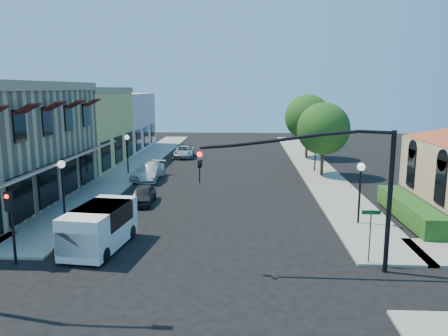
{
  "coord_description": "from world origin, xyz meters",
  "views": [
    {
      "loc": [
        2.07,
        -16.17,
        7.65
      ],
      "look_at": [
        0.7,
        11.38,
        2.6
      ],
      "focal_mm": 35.0,
      "sensor_mm": 36.0,
      "label": 1
    }
  ],
  "objects_px": {
    "street_tree_a": "(323,129)",
    "lamppost_left_near": "(62,175)",
    "lamppost_right_far": "(316,143)",
    "white_van": "(99,225)",
    "parked_car_d": "(184,152)",
    "street_name_sign": "(370,228)",
    "street_tree_b": "(308,117)",
    "lamppost_right_near": "(361,178)",
    "secondary_signal": "(10,214)",
    "parked_car_c": "(148,171)",
    "parked_car_b": "(150,174)",
    "signal_mast_arm": "(338,177)",
    "parked_car_a": "(143,195)",
    "lamppost_left_far": "(127,144)"
  },
  "relations": [
    {
      "from": "parked_car_d",
      "to": "street_name_sign",
      "type": "bearing_deg",
      "value": -71.06
    },
    {
      "from": "lamppost_left_far",
      "to": "parked_car_d",
      "type": "xyz_separation_m",
      "value": [
        3.7,
        10.0,
        -2.1
      ]
    },
    {
      "from": "street_tree_b",
      "to": "lamppost_right_near",
      "type": "bearing_deg",
      "value": -90.72
    },
    {
      "from": "street_tree_a",
      "to": "parked_car_b",
      "type": "distance_m",
      "value": 15.39
    },
    {
      "from": "lamppost_left_near",
      "to": "parked_car_c",
      "type": "xyz_separation_m",
      "value": [
        2.3,
        12.0,
        -2.05
      ]
    },
    {
      "from": "lamppost_left_far",
      "to": "lamppost_right_far",
      "type": "height_order",
      "value": "same"
    },
    {
      "from": "parked_car_c",
      "to": "parked_car_a",
      "type": "bearing_deg",
      "value": -72.41
    },
    {
      "from": "street_tree_a",
      "to": "parked_car_c",
      "type": "distance_m",
      "value": 15.53
    },
    {
      "from": "signal_mast_arm",
      "to": "parked_car_b",
      "type": "distance_m",
      "value": 21.35
    },
    {
      "from": "lamppost_right_far",
      "to": "parked_car_a",
      "type": "distance_m",
      "value": 18.04
    },
    {
      "from": "parked_car_a",
      "to": "parked_car_d",
      "type": "xyz_separation_m",
      "value": [
        0.0,
        20.0,
        0.02
      ]
    },
    {
      "from": "lamppost_right_near",
      "to": "parked_car_a",
      "type": "xyz_separation_m",
      "value": [
        -13.3,
        4.0,
        -2.12
      ]
    },
    {
      "from": "signal_mast_arm",
      "to": "parked_car_a",
      "type": "xyz_separation_m",
      "value": [
        -10.66,
        10.5,
        -3.47
      ]
    },
    {
      "from": "lamppost_right_far",
      "to": "parked_car_d",
      "type": "xyz_separation_m",
      "value": [
        -13.3,
        8.0,
        -2.1
      ]
    },
    {
      "from": "white_van",
      "to": "parked_car_c",
      "type": "height_order",
      "value": "white_van"
    },
    {
      "from": "secondary_signal",
      "to": "lamppost_right_near",
      "type": "relative_size",
      "value": 0.93
    },
    {
      "from": "signal_mast_arm",
      "to": "parked_car_a",
      "type": "bearing_deg",
      "value": 135.41
    },
    {
      "from": "street_name_sign",
      "to": "lamppost_left_near",
      "type": "xyz_separation_m",
      "value": [
        -16.0,
        5.8,
        1.04
      ]
    },
    {
      "from": "lamppost_right_near",
      "to": "lamppost_right_far",
      "type": "relative_size",
      "value": 1.0
    },
    {
      "from": "signal_mast_arm",
      "to": "lamppost_left_near",
      "type": "relative_size",
      "value": 2.24
    },
    {
      "from": "street_tree_a",
      "to": "lamppost_left_near",
      "type": "bearing_deg",
      "value": -141.02
    },
    {
      "from": "street_name_sign",
      "to": "lamppost_right_far",
      "type": "distance_m",
      "value": 21.85
    },
    {
      "from": "street_tree_b",
      "to": "parked_car_b",
      "type": "bearing_deg",
      "value": -138.46
    },
    {
      "from": "lamppost_right_far",
      "to": "white_van",
      "type": "relative_size",
      "value": 0.73
    },
    {
      "from": "secondary_signal",
      "to": "parked_car_d",
      "type": "bearing_deg",
      "value": 84.03
    },
    {
      "from": "street_name_sign",
      "to": "lamppost_left_far",
      "type": "xyz_separation_m",
      "value": [
        -16.0,
        19.8,
        1.04
      ]
    },
    {
      "from": "street_tree_b",
      "to": "lamppost_right_near",
      "type": "distance_m",
      "value": 24.07
    },
    {
      "from": "parked_car_b",
      "to": "lamppost_right_near",
      "type": "bearing_deg",
      "value": -42.05
    },
    {
      "from": "secondary_signal",
      "to": "parked_car_c",
      "type": "distance_m",
      "value": 18.75
    },
    {
      "from": "signal_mast_arm",
      "to": "lamppost_right_near",
      "type": "bearing_deg",
      "value": 67.88
    },
    {
      "from": "secondary_signal",
      "to": "parked_car_c",
      "type": "bearing_deg",
      "value": 84.47
    },
    {
      "from": "secondary_signal",
      "to": "lamppost_left_far",
      "type": "xyz_separation_m",
      "value": [
        -0.5,
        20.59,
        0.42
      ]
    },
    {
      "from": "signal_mast_arm",
      "to": "parked_car_c",
      "type": "distance_m",
      "value": 22.35
    },
    {
      "from": "white_van",
      "to": "lamppost_left_near",
      "type": "bearing_deg",
      "value": 128.9
    },
    {
      "from": "street_name_sign",
      "to": "lamppost_left_near",
      "type": "relative_size",
      "value": 0.7
    },
    {
      "from": "street_tree_a",
      "to": "lamppost_right_far",
      "type": "height_order",
      "value": "street_tree_a"
    },
    {
      "from": "parked_car_c",
      "to": "street_tree_a",
      "type": "bearing_deg",
      "value": 15.26
    },
    {
      "from": "lamppost_left_near",
      "to": "parked_car_d",
      "type": "xyz_separation_m",
      "value": [
        3.7,
        24.0,
        -2.1
      ]
    },
    {
      "from": "street_tree_b",
      "to": "white_van",
      "type": "height_order",
      "value": "street_tree_b"
    },
    {
      "from": "lamppost_left_near",
      "to": "parked_car_a",
      "type": "height_order",
      "value": "lamppost_left_near"
    },
    {
      "from": "lamppost_left_near",
      "to": "lamppost_left_far",
      "type": "xyz_separation_m",
      "value": [
        0.0,
        14.0,
        0.0
      ]
    },
    {
      "from": "parked_car_b",
      "to": "lamppost_left_far",
      "type": "bearing_deg",
      "value": 126.56
    },
    {
      "from": "parked_car_d",
      "to": "lamppost_left_far",
      "type": "bearing_deg",
      "value": -113.8
    },
    {
      "from": "secondary_signal",
      "to": "white_van",
      "type": "bearing_deg",
      "value": 34.09
    },
    {
      "from": "street_tree_a",
      "to": "lamppost_right_near",
      "type": "height_order",
      "value": "street_tree_a"
    },
    {
      "from": "lamppost_left_far",
      "to": "parked_car_a",
      "type": "height_order",
      "value": "lamppost_left_far"
    },
    {
      "from": "lamppost_right_far",
      "to": "white_van",
      "type": "xyz_separation_m",
      "value": [
        -13.38,
        -20.48,
        -1.53
      ]
    },
    {
      "from": "street_name_sign",
      "to": "white_van",
      "type": "bearing_deg",
      "value": 173.93
    },
    {
      "from": "signal_mast_arm",
      "to": "lamppost_right_near",
      "type": "relative_size",
      "value": 2.24
    },
    {
      "from": "white_van",
      "to": "lamppost_right_near",
      "type": "bearing_deg",
      "value": 18.52
    }
  ]
}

